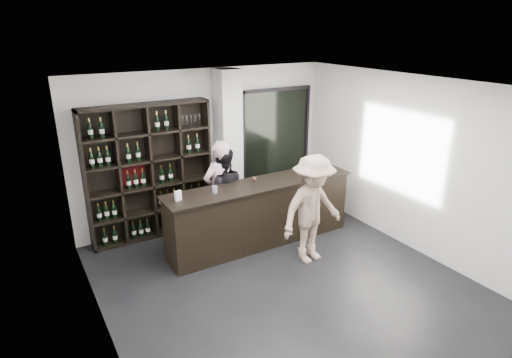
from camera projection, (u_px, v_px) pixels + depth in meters
floor at (286, 285)px, 6.34m from camera, size 5.00×5.50×0.01m
wine_shelf at (150, 172)px, 7.45m from camera, size 2.20×0.35×2.40m
structural_column at (229, 148)px, 8.01m from camera, size 0.40×0.40×2.90m
glass_panel at (276, 140)px, 8.78m from camera, size 1.60×0.08×2.10m
tasting_counter at (261, 213)px, 7.37m from camera, size 3.38×0.70×1.12m
taster_pink at (220, 190)px, 7.45m from camera, size 0.72×0.54×1.80m
taster_black at (223, 194)px, 7.50m from camera, size 0.94×0.82×1.66m
customer at (312, 209)px, 6.71m from camera, size 1.21×0.77×1.78m
wine_glass at (254, 181)px, 7.04m from camera, size 0.09×0.09×0.19m
spit_cup at (215, 190)px, 6.75m from camera, size 0.11×0.11×0.11m
napkin_stack at (307, 173)px, 7.67m from camera, size 0.11×0.11×0.02m
card_stand at (178, 196)px, 6.46m from camera, size 0.11×0.08×0.15m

